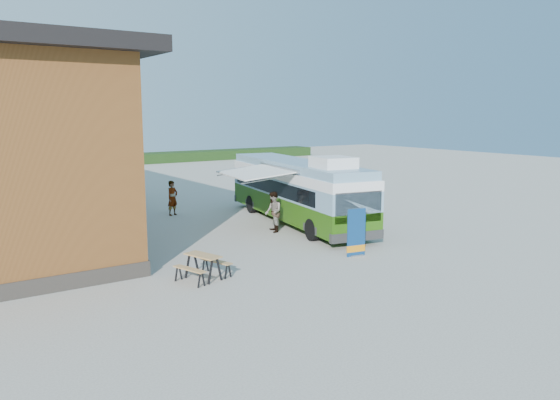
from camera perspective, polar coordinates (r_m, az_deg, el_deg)
ground at (r=21.25m, az=3.10°, el=-5.03°), size 100.00×100.00×0.00m
hedge at (r=58.30m, az=-13.56°, el=4.28°), size 40.00×3.00×1.00m
bus at (r=25.77m, az=1.78°, el=1.16°), size 4.27×11.30×3.40m
awning at (r=24.36m, az=-2.23°, el=2.72°), size 3.12×4.34×0.50m
banner at (r=20.07m, az=7.97°, el=-3.83°), size 0.76×0.27×1.77m
picnic_table at (r=17.36m, az=-8.04°, el=-6.33°), size 1.70×1.60×0.80m
person_a at (r=28.27m, az=-11.17°, el=0.20°), size 0.76×0.64×1.78m
person_b at (r=23.83m, az=-0.71°, el=-1.26°), size 0.95×1.06×1.79m
slurry_tanker at (r=35.69m, az=-20.88°, el=2.53°), size 3.33×6.64×2.53m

